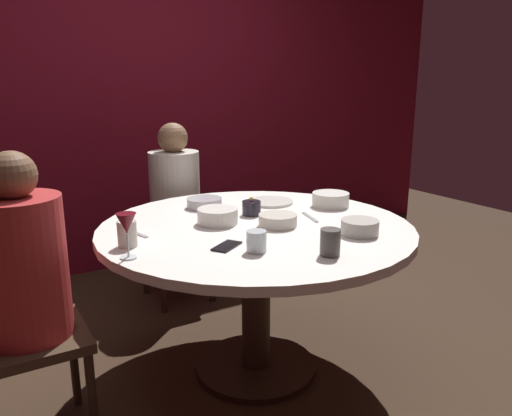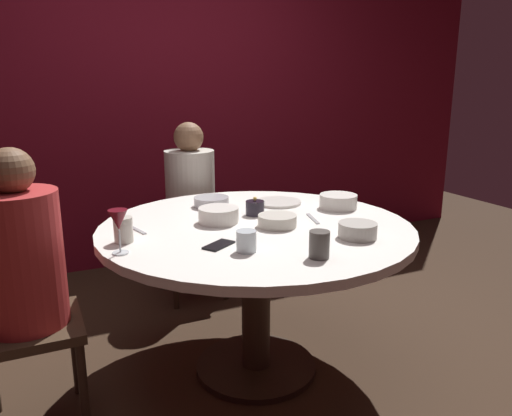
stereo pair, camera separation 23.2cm
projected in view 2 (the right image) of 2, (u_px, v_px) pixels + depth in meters
ground_plane at (256, 368)px, 2.54m from camera, size 8.00×8.00×0.00m
back_wall at (155, 96)px, 3.82m from camera, size 6.00×0.10×2.60m
dining_table at (256, 253)px, 2.38m from camera, size 1.46×1.46×0.76m
seated_diner_left at (22, 264)px, 1.95m from camera, size 0.40×0.40×1.18m
seated_diner_back at (190, 191)px, 3.25m from camera, size 0.40×0.40×1.16m
candle_holder at (255, 208)px, 2.51m from camera, size 0.09×0.09×0.09m
wine_glass at (118, 222)px, 1.92m from camera, size 0.08×0.08×0.18m
dinner_plate at (278, 202)px, 2.75m from camera, size 0.25×0.25×0.01m
cell_phone at (219, 245)px, 2.04m from camera, size 0.16×0.14×0.01m
bowl_serving_large at (211, 202)px, 2.68m from camera, size 0.19×0.19×0.05m
bowl_salad_center at (358, 230)px, 2.14m from camera, size 0.17×0.17×0.07m
bowl_small_white at (338, 201)px, 2.64m from camera, size 0.20×0.20×0.07m
bowl_sauce_side at (219, 215)px, 2.37m from camera, size 0.19×0.19×0.07m
bowl_rice_portion at (277, 221)px, 2.31m from camera, size 0.18×0.18×0.06m
cup_near_candle at (123, 230)px, 2.08m from camera, size 0.08×0.08×0.11m
cup_by_left_diner at (246, 241)px, 1.97m from camera, size 0.08×0.08×0.09m
cup_by_right_diner at (319, 245)px, 1.90m from camera, size 0.08×0.08×0.11m
fork_near_plate at (313, 219)px, 2.44m from camera, size 0.06×0.18×0.01m
knife_near_plate at (136, 229)px, 2.26m from camera, size 0.06×0.18×0.01m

